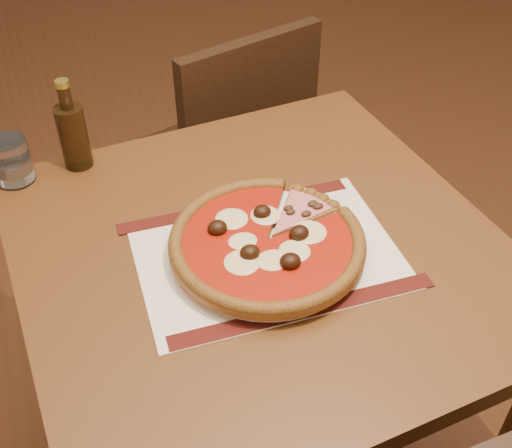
{
  "coord_description": "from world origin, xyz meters",
  "views": [
    {
      "loc": [
        -1.02,
        -1.51,
        1.49
      ],
      "look_at": [
        -0.73,
        -0.75,
        0.78
      ],
      "focal_mm": 45.0,
      "sensor_mm": 36.0,
      "label": 1
    }
  ],
  "objects_px": {
    "table": "(260,286)",
    "plate": "(267,250)",
    "pizza": "(267,241)",
    "water_glass": "(11,161)",
    "bottle": "(73,133)",
    "chair_far": "(230,150)"
  },
  "relations": [
    {
      "from": "plate",
      "to": "bottle",
      "type": "distance_m",
      "value": 0.45
    },
    {
      "from": "table",
      "to": "plate",
      "type": "bearing_deg",
      "value": -85.65
    },
    {
      "from": "plate",
      "to": "bottle",
      "type": "height_order",
      "value": "bottle"
    },
    {
      "from": "plate",
      "to": "water_glass",
      "type": "distance_m",
      "value": 0.52
    },
    {
      "from": "table",
      "to": "plate",
      "type": "height_order",
      "value": "plate"
    },
    {
      "from": "plate",
      "to": "water_glass",
      "type": "height_order",
      "value": "water_glass"
    },
    {
      "from": "table",
      "to": "chair_far",
      "type": "bearing_deg",
      "value": 76.04
    },
    {
      "from": "pizza",
      "to": "bottle",
      "type": "bearing_deg",
      "value": 124.33
    },
    {
      "from": "plate",
      "to": "water_glass",
      "type": "relative_size",
      "value": 3.41
    },
    {
      "from": "table",
      "to": "bottle",
      "type": "bearing_deg",
      "value": 126.2
    },
    {
      "from": "water_glass",
      "to": "bottle",
      "type": "xyz_separation_m",
      "value": [
        0.12,
        0.01,
        0.03
      ]
    },
    {
      "from": "table",
      "to": "pizza",
      "type": "distance_m",
      "value": 0.14
    },
    {
      "from": "chair_far",
      "to": "table",
      "type": "bearing_deg",
      "value": 60.61
    },
    {
      "from": "water_glass",
      "to": "bottle",
      "type": "relative_size",
      "value": 0.48
    },
    {
      "from": "chair_far",
      "to": "water_glass",
      "type": "height_order",
      "value": "chair_far"
    },
    {
      "from": "chair_far",
      "to": "bottle",
      "type": "distance_m",
      "value": 0.62
    },
    {
      "from": "plate",
      "to": "pizza",
      "type": "relative_size",
      "value": 0.93
    },
    {
      "from": "plate",
      "to": "bottle",
      "type": "bearing_deg",
      "value": 124.38
    },
    {
      "from": "chair_far",
      "to": "pizza",
      "type": "xyz_separation_m",
      "value": [
        -0.16,
        -0.69,
        0.3
      ]
    },
    {
      "from": "water_glass",
      "to": "pizza",
      "type": "bearing_deg",
      "value": -44.1
    },
    {
      "from": "pizza",
      "to": "water_glass",
      "type": "relative_size",
      "value": 3.68
    },
    {
      "from": "table",
      "to": "pizza",
      "type": "height_order",
      "value": "pizza"
    }
  ]
}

